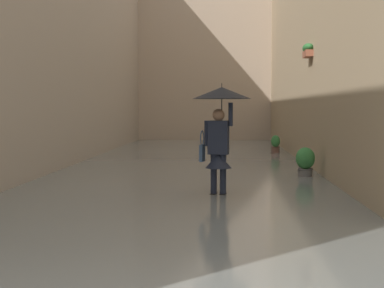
{
  "coord_description": "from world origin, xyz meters",
  "views": [
    {
      "loc": [
        -0.97,
        3.37,
        1.73
      ],
      "look_at": [
        -0.35,
        -7.98,
        1.01
      ],
      "focal_mm": 54.35,
      "sensor_mm": 36.0,
      "label": 1
    }
  ],
  "objects": [
    {
      "name": "ground_plane",
      "position": [
        0.0,
        -12.89,
        0.0
      ],
      "size": [
        64.43,
        64.43,
        0.0
      ],
      "primitive_type": "plane",
      "color": "#605B56"
    },
    {
      "name": "flood_water",
      "position": [
        0.0,
        -12.89,
        0.05
      ],
      "size": [
        7.45,
        31.77,
        0.09
      ],
      "primitive_type": "cube",
      "color": "slate",
      "rests_on": "ground_plane"
    },
    {
      "name": "building_facade_far",
      "position": [
        0.0,
        -26.67,
        6.95
      ],
      "size": [
        10.25,
        1.8,
        13.9
      ],
      "primitive_type": "cube",
      "color": "tan",
      "rests_on": "ground_plane"
    },
    {
      "name": "person_wading",
      "position": [
        -0.9,
        -7.56,
        1.57
      ],
      "size": [
        1.11,
        1.11,
        2.18
      ],
      "color": "black",
      "rests_on": "ground_plane"
    },
    {
      "name": "potted_plant_near_left",
      "position": [
        -2.91,
        -10.49,
        0.43
      ],
      "size": [
        0.45,
        0.45,
        0.78
      ],
      "color": "#66605B",
      "rests_on": "ground_plane"
    },
    {
      "name": "potted_plant_far_left",
      "position": [
        -2.84,
        -17.56,
        0.38
      ],
      "size": [
        0.32,
        0.32,
        0.73
      ],
      "color": "brown",
      "rests_on": "ground_plane"
    }
  ]
}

